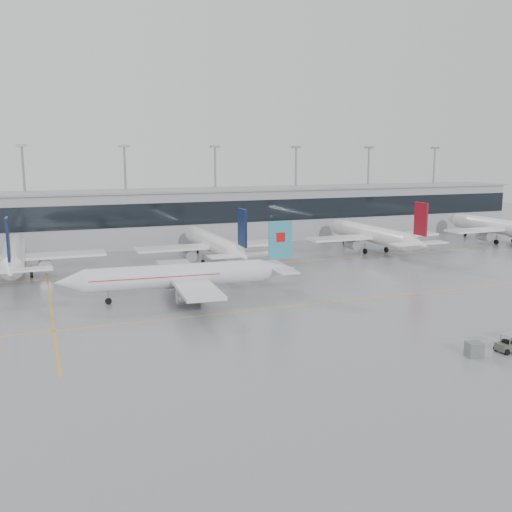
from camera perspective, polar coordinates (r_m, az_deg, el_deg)
name	(u,v)px	position (r m, az deg, el deg)	size (l,w,h in m)	color
ground	(288,307)	(77.70, 3.23, -5.08)	(320.00, 320.00, 0.00)	gray
taxi_line_main	(288,307)	(77.70, 3.23, -5.07)	(120.00, 0.25, 0.01)	gold
taxi_line_north	(221,267)	(105.02, -3.57, -1.08)	(120.00, 0.25, 0.01)	gold
taxi_line_cross	(50,301)	(85.64, -19.88, -4.24)	(0.25, 60.00, 0.01)	gold
terminal	(178,217)	(134.65, -7.77, 3.89)	(180.00, 15.00, 12.00)	#97979B
terminal_glass	(186,214)	(127.20, -6.98, 4.23)	(180.00, 0.20, 5.00)	black
terminal_roof	(178,190)	(134.13, -7.83, 6.52)	(182.00, 16.00, 0.40)	gray
light_masts	(172,184)	(139.90, -8.42, 7.12)	(156.40, 1.00, 22.60)	gray
air_canada_jet	(185,276)	(81.74, -7.09, -1.96)	(34.64, 27.24, 10.66)	silver
parked_jet_b	(14,256)	(103.29, -23.08, 0.02)	(29.64, 36.96, 11.72)	white
parked_jet_c	(214,244)	(107.85, -4.19, 1.20)	(29.64, 36.96, 11.72)	white
parked_jet_d	(373,235)	(122.65, 11.64, 2.10)	(29.64, 36.96, 11.72)	white
parked_jet_e	(502,227)	(144.59, 23.40, 2.66)	(29.64, 36.96, 11.72)	white
baggage_tug	(509,345)	(65.74, 23.95, -8.18)	(3.96, 1.74, 1.91)	#464B3F
gse_unit	(474,349)	(62.85, 20.98, -8.72)	(1.51, 1.41, 1.51)	slate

